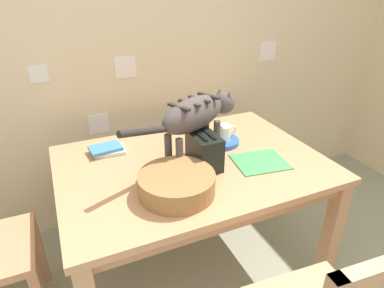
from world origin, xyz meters
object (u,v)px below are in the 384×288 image
(dining_table, at_px, (192,175))
(book_stack, at_px, (108,149))
(magazine, at_px, (260,162))
(toaster, at_px, (204,151))
(wicker_basket, at_px, (177,183))
(cat, at_px, (197,115))
(saucer_bowl, at_px, (222,141))
(coffee_mug, at_px, (223,132))

(dining_table, xyz_separation_m, book_stack, (-0.38, 0.27, 0.10))
(magazine, xyz_separation_m, toaster, (-0.28, 0.08, 0.08))
(magazine, height_order, wicker_basket, wicker_basket)
(cat, distance_m, toaster, 0.18)
(dining_table, relative_size, cat, 1.92)
(toaster, bearing_deg, wicker_basket, -142.33)
(saucer_bowl, distance_m, magazine, 0.28)
(dining_table, xyz_separation_m, wicker_basket, (-0.17, -0.23, 0.13))
(coffee_mug, bearing_deg, magazine, -75.07)
(coffee_mug, xyz_separation_m, magazine, (0.07, -0.27, -0.06))
(magazine, bearing_deg, coffee_mug, 112.71)
(cat, bearing_deg, saucer_bowl, 90.00)
(dining_table, xyz_separation_m, cat, (0.04, 0.03, 0.32))
(book_stack, bearing_deg, saucer_bowl, -13.77)
(cat, distance_m, book_stack, 0.53)
(wicker_basket, xyz_separation_m, toaster, (0.21, 0.16, 0.04))
(saucer_bowl, height_order, toaster, toaster)
(coffee_mug, xyz_separation_m, book_stack, (-0.62, 0.15, -0.05))
(toaster, bearing_deg, dining_table, 120.34)
(toaster, bearing_deg, magazine, -16.99)
(dining_table, height_order, wicker_basket, wicker_basket)
(cat, height_order, saucer_bowl, cat)
(book_stack, xyz_separation_m, wicker_basket, (0.20, -0.50, 0.03))
(book_stack, relative_size, toaster, 0.97)
(magazine, bearing_deg, toaster, 170.79)
(dining_table, distance_m, toaster, 0.18)
(coffee_mug, bearing_deg, cat, -155.95)
(cat, xyz_separation_m, book_stack, (-0.42, 0.24, -0.22))
(saucer_bowl, relative_size, toaster, 0.97)
(magazine, bearing_deg, book_stack, 156.48)
(dining_table, relative_size, coffee_mug, 9.91)
(saucer_bowl, bearing_deg, dining_table, -153.38)
(book_stack, bearing_deg, coffee_mug, -13.71)
(book_stack, bearing_deg, cat, -29.86)
(wicker_basket, distance_m, toaster, 0.27)
(book_stack, relative_size, wicker_basket, 0.58)
(dining_table, height_order, magazine, magazine)
(magazine, relative_size, toaster, 1.30)
(wicker_basket, relative_size, toaster, 1.68)
(cat, distance_m, magazine, 0.40)
(saucer_bowl, relative_size, book_stack, 1.00)
(saucer_bowl, relative_size, wicker_basket, 0.58)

